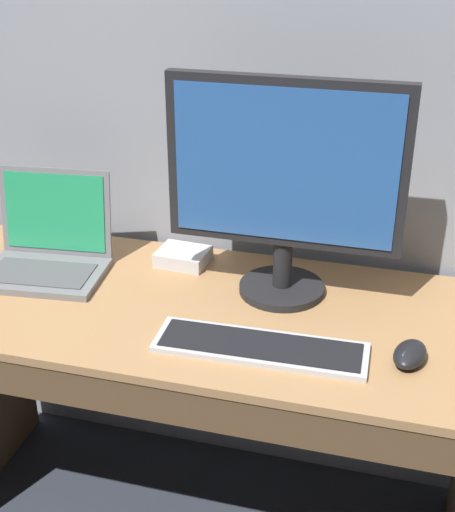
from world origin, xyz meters
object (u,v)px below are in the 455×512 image
Objects in this scene: laptop_space_gray at (47,253)px; external_drive_box at (183,257)px; wired_keyboard at (260,347)px; computer_mouse at (410,354)px; external_monitor at (285,182)px.

laptop_space_gray is 2.50× the size of external_drive_box.
wired_keyboard is 4.28× the size of computer_mouse.
computer_mouse is 0.82× the size of external_drive_box.
laptop_space_gray is at bearing 160.82° from wired_keyboard.
laptop_space_gray reaches higher than wired_keyboard.
external_monitor is at bearing 91.20° from wired_keyboard.
computer_mouse is (0.31, 0.04, 0.01)m from wired_keyboard.
external_monitor reaches higher than computer_mouse.
computer_mouse is at bearing -27.14° from external_drive_box.
external_monitor is 1.19× the size of wired_keyboard.
wired_keyboard is at bearing -88.80° from external_monitor.
wired_keyboard is 0.45m from external_drive_box.
computer_mouse reaches higher than wired_keyboard.
laptop_space_gray reaches higher than external_drive_box.
external_monitor is at bearing 3.22° from laptop_space_gray.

